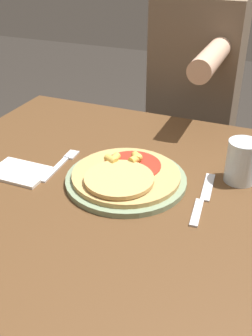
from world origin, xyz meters
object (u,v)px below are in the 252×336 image
object	(u,v)px
pizza	(125,174)
knife	(203,199)
person_diner	(195,93)
fork	(62,163)
drinking_glass	(242,162)
dining_table	(118,219)
plate	(126,180)

from	to	relation	value
pizza	knife	xyz separation A→B (m)	(0.19, 0.00, -0.02)
knife	person_diner	world-z (taller)	person_diner
fork	drinking_glass	xyz separation A→B (m)	(0.45, 0.10, 0.05)
dining_table	pizza	xyz separation A→B (m)	(0.01, 0.01, 0.13)
plate	person_diner	size ratio (longest dim) A/B	0.24
plate	dining_table	bearing A→B (deg)	-130.67
knife	person_diner	bearing A→B (deg)	105.52
dining_table	plate	size ratio (longest dim) A/B	3.55
plate	fork	size ratio (longest dim) A/B	1.68
knife	dining_table	bearing A→B (deg)	-175.68
dining_table	person_diner	bearing A→B (deg)	88.91
knife	fork	bearing A→B (deg)	177.37
knife	plate	bearing A→B (deg)	179.45
pizza	fork	size ratio (longest dim) A/B	1.50
person_diner	plate	bearing A→B (deg)	-89.88
fork	knife	xyz separation A→B (m)	(0.38, -0.02, -0.00)
dining_table	fork	distance (m)	0.21
person_diner	pizza	bearing A→B (deg)	-90.00
dining_table	drinking_glass	size ratio (longest dim) A/B	9.86
dining_table	knife	world-z (taller)	knife
plate	knife	world-z (taller)	plate
dining_table	plate	distance (m)	0.12
dining_table	knife	bearing A→B (deg)	4.32
dining_table	fork	world-z (taller)	fork
drinking_glass	dining_table	bearing A→B (deg)	-153.95
fork	drinking_glass	world-z (taller)	drinking_glass
fork	knife	world-z (taller)	same
drinking_glass	fork	bearing A→B (deg)	-167.53
plate	drinking_glass	bearing A→B (deg)	24.19
drinking_glass	person_diner	world-z (taller)	person_diner
person_diner	drinking_glass	bearing A→B (deg)	-66.11
pizza	fork	distance (m)	0.19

